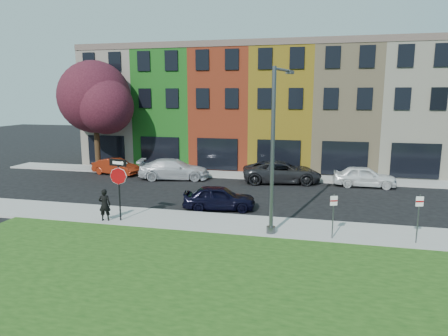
% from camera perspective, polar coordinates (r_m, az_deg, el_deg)
% --- Properties ---
extents(ground, '(120.00, 120.00, 0.00)m').
position_cam_1_polar(ground, '(16.68, 2.25, -11.63)').
color(ground, black).
rests_on(ground, ground).
extents(sidewalk_near, '(40.00, 3.00, 0.12)m').
position_cam_1_polar(sidewalk_near, '(19.24, 9.90, -8.55)').
color(sidewalk_near, gray).
rests_on(sidewalk_near, ground).
extents(sidewalk_far, '(40.00, 2.40, 0.12)m').
position_cam_1_polar(sidewalk_far, '(31.38, 2.07, -1.01)').
color(sidewalk_far, gray).
rests_on(sidewalk_far, ground).
extents(rowhouse_block, '(30.00, 10.12, 10.00)m').
position_cam_1_polar(rowhouse_block, '(36.80, 4.77, 8.37)').
color(rowhouse_block, beige).
rests_on(rowhouse_block, ground).
extents(stop_sign, '(1.03, 0.31, 3.07)m').
position_cam_1_polar(stop_sign, '(20.11, -14.84, -1.27)').
color(stop_sign, black).
rests_on(stop_sign, sidewalk_near).
extents(man, '(0.78, 0.69, 1.60)m').
position_cam_1_polar(man, '(20.63, -16.68, -5.05)').
color(man, black).
rests_on(man, sidewalk_near).
extents(sedan_near, '(3.04, 4.55, 1.35)m').
position_cam_1_polar(sedan_near, '(22.09, -0.70, -4.25)').
color(sedan_near, black).
rests_on(sedan_near, ground).
extents(parked_car_red, '(3.08, 4.50, 1.28)m').
position_cam_1_polar(parked_car_red, '(32.91, -15.21, 0.19)').
color(parked_car_red, maroon).
rests_on(parked_car_red, ground).
extents(parked_car_silver, '(4.26, 6.13, 1.53)m').
position_cam_1_polar(parked_car_silver, '(30.25, -7.16, -0.16)').
color(parked_car_silver, silver).
rests_on(parked_car_silver, ground).
extents(parked_car_dark, '(4.51, 6.50, 1.56)m').
position_cam_1_polar(parked_car_dark, '(29.14, 8.27, -0.56)').
color(parked_car_dark, black).
rests_on(parked_car_dark, ground).
extents(parked_car_white, '(1.75, 4.22, 1.43)m').
position_cam_1_polar(parked_car_white, '(29.24, 19.41, -1.14)').
color(parked_car_white, white).
rests_on(parked_car_white, ground).
extents(street_lamp, '(0.89, 2.54, 7.33)m').
position_cam_1_polar(street_lamp, '(17.69, 7.20, 2.39)').
color(street_lamp, '#4C4E51').
rests_on(street_lamp, sidewalk_near).
extents(parking_sign_a, '(0.31, 0.15, 1.96)m').
position_cam_1_polar(parking_sign_a, '(17.84, 15.35, -5.90)').
color(parking_sign_a, '#4C4E51').
rests_on(parking_sign_a, sidewalk_near).
extents(parking_sign_b, '(0.32, 0.12, 2.10)m').
position_cam_1_polar(parking_sign_b, '(18.51, 26.04, -5.76)').
color(parking_sign_b, '#4C4E51').
rests_on(parking_sign_b, sidewalk_near).
extents(tree_purple, '(6.94, 6.07, 8.88)m').
position_cam_1_polar(tree_purple, '(34.25, -17.79, 9.39)').
color(tree_purple, black).
rests_on(tree_purple, sidewalk_far).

